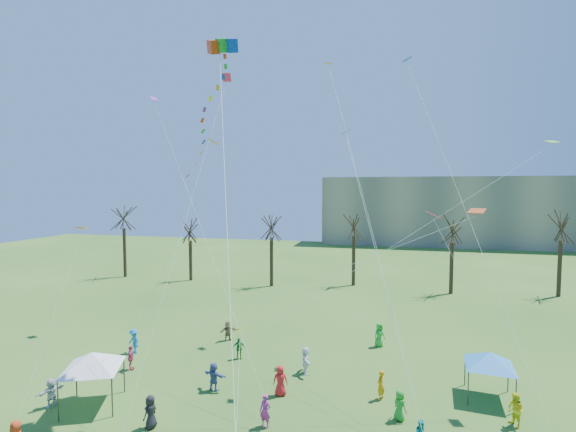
% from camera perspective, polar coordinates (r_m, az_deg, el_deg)
% --- Properties ---
extents(distant_building, '(60.00, 14.00, 15.00)m').
position_cam_1_polar(distant_building, '(97.02, 23.32, 0.65)').
color(distant_building, gray).
rests_on(distant_building, ground).
extents(bare_tree_row, '(71.34, 9.33, 11.00)m').
position_cam_1_polar(bare_tree_row, '(49.74, 12.07, -2.11)').
color(bare_tree_row, black).
rests_on(bare_tree_row, ground).
extents(big_box_kite, '(4.04, 7.56, 22.95)m').
position_cam_1_polar(big_box_kite, '(23.43, -10.72, 13.57)').
color(big_box_kite, red).
rests_on(big_box_kite, ground).
extents(canopy_tent_white, '(3.84, 3.84, 3.12)m').
position_cam_1_polar(canopy_tent_white, '(26.39, -26.05, -17.97)').
color(canopy_tent_white, '#3F3F44').
rests_on(canopy_tent_white, ground).
extents(canopy_tent_blue, '(3.67, 3.67, 2.77)m').
position_cam_1_polar(canopy_tent_blue, '(27.52, 26.74, -17.72)').
color(canopy_tent_blue, '#3F3F44').
rests_on(canopy_tent_blue, ground).
extents(festival_crowd, '(26.04, 18.76, 1.86)m').
position_cam_1_polar(festival_crowd, '(24.69, -1.85, -23.68)').
color(festival_crowd, '#B63216').
rests_on(festival_crowd, ground).
extents(small_kites_aloft, '(30.86, 19.63, 31.62)m').
position_cam_1_polar(small_kites_aloft, '(24.83, 2.93, 7.81)').
color(small_kites_aloft, orange).
rests_on(small_kites_aloft, ground).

